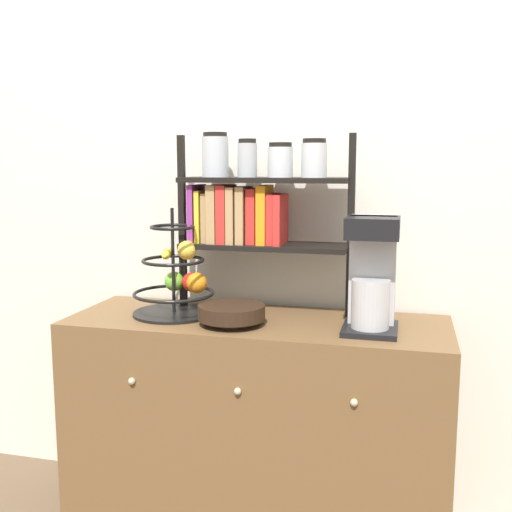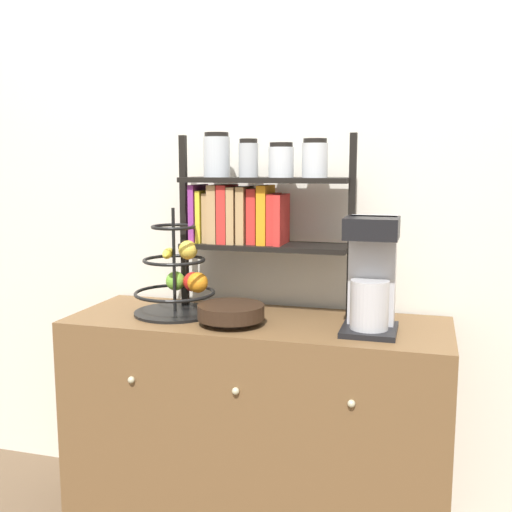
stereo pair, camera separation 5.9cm
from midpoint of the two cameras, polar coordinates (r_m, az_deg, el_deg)
wall_back at (r=2.33m, az=2.69°, el=7.85°), size 7.00×0.05×2.60m
sideboard at (r=2.26m, az=0.81°, el=-15.84°), size 1.34×0.49×0.79m
coffee_maker at (r=1.99m, az=11.77°, el=-1.75°), size 0.18×0.21×0.38m
fruit_stand at (r=2.20m, az=-6.59°, el=-2.28°), size 0.30×0.30×0.39m
wooden_bowl at (r=2.05m, az=-1.57°, el=-5.42°), size 0.23×0.23×0.07m
shelf_hutch at (r=2.20m, az=0.30°, el=5.18°), size 0.66×0.20×0.66m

